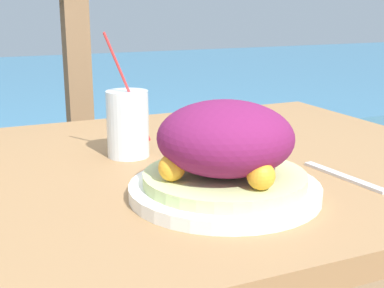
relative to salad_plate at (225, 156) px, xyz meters
name	(u,v)px	position (x,y,z in m)	size (l,w,h in m)	color
patio_table	(165,211)	(-0.02, 0.19, -0.16)	(1.20, 0.87, 0.74)	#997047
railing_fence	(77,66)	(-0.02, 0.89, 0.04)	(2.80, 0.08, 1.13)	brown
sea_backdrop	(8,114)	(-0.02, 3.39, -0.57)	(12.00, 4.00, 0.45)	teal
salad_plate	(225,156)	(0.00, 0.00, 0.00)	(0.29, 0.29, 0.15)	white
drink_glass	(128,124)	(-0.07, 0.27, 0.00)	(0.08, 0.08, 0.24)	silver
knife	(344,177)	(0.23, 0.00, -0.06)	(0.03, 0.18, 0.00)	silver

